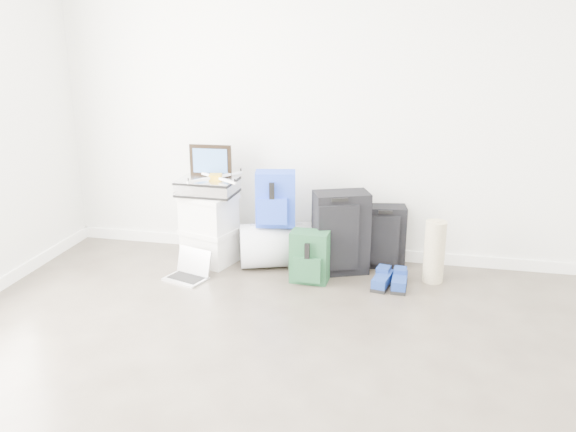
% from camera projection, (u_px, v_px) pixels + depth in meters
% --- Properties ---
extents(ground, '(5.00, 5.00, 0.00)m').
position_uv_depth(ground, '(229.00, 422.00, 3.17)').
color(ground, '#383029').
rests_on(ground, ground).
extents(room_envelope, '(4.52, 5.02, 2.71)m').
position_uv_depth(room_envelope, '(219.00, 85.00, 2.67)').
color(room_envelope, silver).
rests_on(room_envelope, ground).
extents(boxes_stack, '(0.51, 0.46, 0.61)m').
position_uv_depth(boxes_stack, '(209.00, 229.00, 5.22)').
color(boxes_stack, silver).
rests_on(boxes_stack, ground).
extents(briefcase, '(0.48, 0.36, 0.14)m').
position_uv_depth(briefcase, '(208.00, 187.00, 5.11)').
color(briefcase, '#B2B2B7').
rests_on(briefcase, boxes_stack).
extents(painting, '(0.36, 0.04, 0.27)m').
position_uv_depth(painting, '(211.00, 161.00, 5.14)').
color(painting, black).
rests_on(painting, briefcase).
extents(drone, '(0.46, 0.46, 0.05)m').
position_uv_depth(drone, '(215.00, 177.00, 5.05)').
color(drone, '#C49217').
rests_on(drone, briefcase).
extents(duffel_bag, '(0.70, 0.56, 0.38)m').
position_uv_depth(duffel_bag, '(276.00, 245.00, 5.17)').
color(duffel_bag, gray).
rests_on(duffel_bag, ground).
extents(blue_backpack, '(0.36, 0.29, 0.46)m').
position_uv_depth(blue_backpack, '(275.00, 200.00, 5.02)').
color(blue_backpack, '#1935A4').
rests_on(blue_backpack, duffel_bag).
extents(large_suitcase, '(0.50, 0.42, 0.68)m').
position_uv_depth(large_suitcase, '(341.00, 233.00, 5.00)').
color(large_suitcase, black).
rests_on(large_suitcase, ground).
extents(green_backpack, '(0.31, 0.23, 0.42)m').
position_uv_depth(green_backpack, '(309.00, 258.00, 4.85)').
color(green_backpack, '#153A21').
rests_on(green_backpack, ground).
extents(carry_on, '(0.36, 0.27, 0.53)m').
position_uv_depth(carry_on, '(385.00, 236.00, 5.15)').
color(carry_on, black).
rests_on(carry_on, ground).
extents(shoes, '(0.28, 0.31, 0.10)m').
position_uv_depth(shoes, '(391.00, 281.00, 4.79)').
color(shoes, black).
rests_on(shoes, ground).
extents(rolled_rug, '(0.17, 0.17, 0.51)m').
position_uv_depth(rolled_rug, '(434.00, 252.00, 4.84)').
color(rolled_rug, gray).
rests_on(rolled_rug, ground).
extents(laptop, '(0.38, 0.33, 0.23)m').
position_uv_depth(laptop, '(189.00, 271.00, 4.97)').
color(laptop, silver).
rests_on(laptop, ground).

